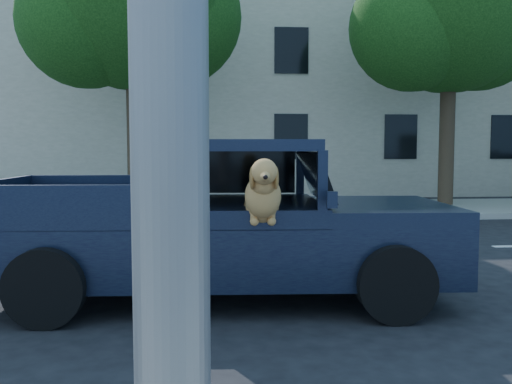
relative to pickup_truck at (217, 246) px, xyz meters
The scene contains 7 objects.
ground 2.11m from the pickup_truck, ahead, with size 120.00×120.00×0.00m, color black.
far_sidewalk 9.13m from the pickup_truck, 77.43° to the left, with size 60.00×4.00×0.15m, color gray.
lane_stripes 5.09m from the pickup_truck, 37.85° to the left, with size 21.60×0.14×0.01m, color silver, non-canonical shape.
street_tree_left 10.79m from the pickup_truck, 102.03° to the left, with size 6.00×5.20×8.60m.
street_tree_mid 12.71m from the pickup_truck, 53.02° to the left, with size 6.00×5.20×8.60m.
building_main 17.38m from the pickup_truck, 72.90° to the left, with size 26.00×6.00×9.00m, color beige.
pickup_truck is the anchor object (origin of this frame).
Camera 1 is at (-2.16, -6.54, 1.85)m, focal length 40.00 mm.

